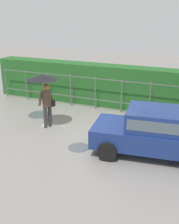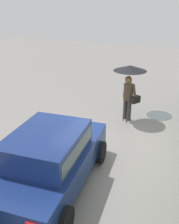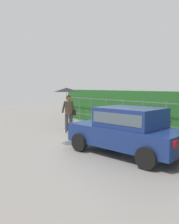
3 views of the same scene
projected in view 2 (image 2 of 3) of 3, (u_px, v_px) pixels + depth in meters
ground_plane at (106, 147)px, 7.62m from camera, size 40.00×40.00×0.00m
car at (50, 157)px, 5.73m from camera, size 3.89×2.21×1.48m
pedestrian at (130, 79)px, 8.73m from camera, size 1.16×1.16×2.07m
puddle_near at (77, 137)px, 8.21m from camera, size 0.73×0.73×0.00m
puddle_far at (159, 115)px, 9.77m from camera, size 0.98×0.98×0.00m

